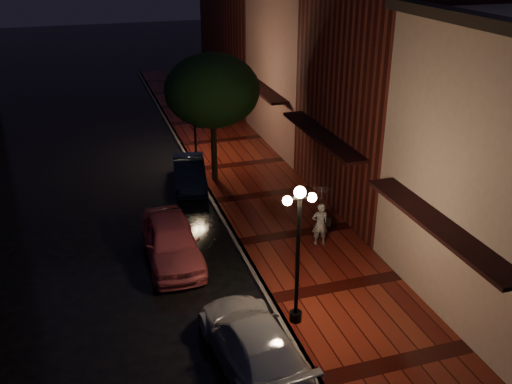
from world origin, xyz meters
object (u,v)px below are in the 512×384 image
object	(u,v)px
pink_car	(171,241)
woman_with_umbrella	(321,207)
silver_car	(253,342)
streetlamp_near	(298,248)
street_tree	(212,93)
streetlamp_far	(194,111)
navy_car	(189,173)
parking_meter	(296,267)

from	to	relation	value
pink_car	woman_with_umbrella	size ratio (longest dim) A/B	1.98
silver_car	woman_with_umbrella	distance (m)	6.72
silver_car	woman_with_umbrella	xyz separation A→B (m)	(4.15, 5.19, 0.96)
woman_with_umbrella	streetlamp_near	bearing A→B (deg)	69.52
streetlamp_near	street_tree	distance (m)	11.12
street_tree	silver_car	size ratio (longest dim) A/B	1.20
streetlamp_far	street_tree	xyz separation A→B (m)	(0.26, -3.01, 1.64)
street_tree	navy_car	size ratio (longest dim) A/B	1.46
navy_car	pink_car	bearing A→B (deg)	-99.01
pink_car	silver_car	world-z (taller)	pink_car
streetlamp_far	parking_meter	world-z (taller)	streetlamp_far
streetlamp_far	streetlamp_near	bearing A→B (deg)	-90.00
street_tree	woman_with_umbrella	xyz separation A→B (m)	(2.20, -7.00, -2.58)
silver_car	streetlamp_far	bearing A→B (deg)	-100.96
streetlamp_far	navy_car	xyz separation A→B (m)	(-0.95, -3.07, -1.95)
street_tree	parking_meter	size ratio (longest dim) A/B	4.89
street_tree	silver_car	xyz separation A→B (m)	(-1.95, -12.19, -3.54)
pink_car	streetlamp_far	bearing A→B (deg)	73.29
streetlamp_far	parking_meter	xyz separation A→B (m)	(0.65, -12.34, -1.73)
silver_car	parking_meter	bearing A→B (deg)	-133.91
woman_with_umbrella	parking_meter	bearing A→B (deg)	63.37
pink_car	parking_meter	xyz separation A→B (m)	(3.48, -3.05, 0.10)
navy_car	parking_meter	distance (m)	9.42
street_tree	silver_car	world-z (taller)	street_tree
streetlamp_near	navy_car	size ratio (longest dim) A/B	1.09
navy_car	streetlamp_far	bearing A→B (deg)	80.59
streetlamp_near	navy_car	world-z (taller)	streetlamp_near
streetlamp_near	woman_with_umbrella	size ratio (longest dim) A/B	1.88
street_tree	navy_car	xyz separation A→B (m)	(-1.21, -0.06, -3.59)
silver_car	parking_meter	size ratio (longest dim) A/B	4.07
street_tree	parking_meter	xyz separation A→B (m)	(0.39, -9.34, -3.38)
street_tree	pink_car	xyz separation A→B (m)	(-3.09, -6.29, -3.47)
streetlamp_near	parking_meter	world-z (taller)	streetlamp_near
navy_car	street_tree	bearing A→B (deg)	10.55
pink_car	streetlamp_near	bearing A→B (deg)	-58.69
pink_car	parking_meter	size ratio (longest dim) A/B	3.82
pink_car	navy_car	size ratio (longest dim) A/B	1.14
streetlamp_near	pink_car	xyz separation A→B (m)	(-2.83, 4.70, -1.83)
pink_car	silver_car	bearing A→B (deg)	-78.78
streetlamp_near	street_tree	world-z (taller)	street_tree
streetlamp_near	woman_with_umbrella	distance (m)	4.78
woman_with_umbrella	streetlamp_far	bearing A→B (deg)	-64.96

